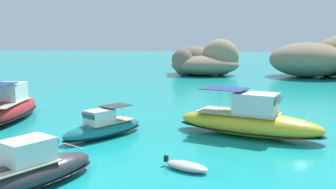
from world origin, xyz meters
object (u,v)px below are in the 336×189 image
Objects in this scene: motorboat_red at (8,108)px; motorboat_yellow at (249,121)px; motorboat_charcoal at (22,173)px; islet_small at (202,61)px; motorboat_teal at (103,128)px; dinghy_tender at (187,166)px.

motorboat_yellow is at bearing -1.41° from motorboat_red.
islet_small is at bearing 90.54° from motorboat_charcoal.
islet_small is 2.39× the size of motorboat_teal.
dinghy_tender is at bearing 32.52° from motorboat_charcoal.
motorboat_teal is 0.62× the size of motorboat_yellow.
motorboat_red is (-10.27, -47.18, -1.59)m from islet_small.
motorboat_red is at bearing 178.59° from motorboat_yellow.
motorboat_teal is 9.10m from dinghy_tender.
motorboat_yellow is (21.02, -0.52, -0.00)m from motorboat_red.
motorboat_teal is at bearing -18.02° from motorboat_red.
motorboat_teal is at bearing 91.12° from motorboat_charcoal.
motorboat_red reaches higher than motorboat_charcoal.
motorboat_red is (-10.65, 3.46, 0.39)m from motorboat_teal.
motorboat_teal is at bearing -89.58° from islet_small.
motorboat_teal is 10.79m from motorboat_yellow.
dinghy_tender is (7.10, 4.53, -0.58)m from motorboat_charcoal.
motorboat_yellow is 4.05× the size of dinghy_tender.
motorboat_yellow is (10.38, 2.94, 0.39)m from motorboat_teal.
islet_small is 6.03× the size of dinghy_tender.
islet_small is 60.62m from motorboat_charcoal.
motorboat_red is at bearing 161.98° from motorboat_teal.
islet_small is at bearing 97.79° from dinghy_tender.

